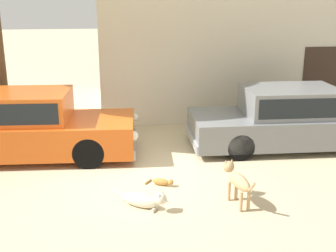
{
  "coord_description": "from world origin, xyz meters",
  "views": [
    {
      "loc": [
        -0.44,
        -8.15,
        3.48
      ],
      "look_at": [
        0.71,
        0.2,
        0.9
      ],
      "focal_mm": 45.8,
      "sensor_mm": 36.0,
      "label": 1
    }
  ],
  "objects_px": {
    "stray_dog_tan": "(237,179)",
    "stray_cat": "(162,182)",
    "stray_dog_spotted": "(145,200)",
    "parked_sedan_second": "(290,118)",
    "parked_sedan_nearest": "(23,125)"
  },
  "relations": [
    {
      "from": "stray_dog_tan",
      "to": "stray_cat",
      "type": "relative_size",
      "value": 1.97
    },
    {
      "from": "stray_dog_spotted",
      "to": "stray_dog_tan",
      "type": "relative_size",
      "value": 0.91
    },
    {
      "from": "parked_sedan_second",
      "to": "stray_cat",
      "type": "xyz_separation_m",
      "value": [
        -3.29,
        -1.82,
        -0.63
      ]
    },
    {
      "from": "stray_dog_spotted",
      "to": "parked_sedan_second",
      "type": "bearing_deg",
      "value": 69.2
    },
    {
      "from": "parked_sedan_nearest",
      "to": "stray_dog_tan",
      "type": "height_order",
      "value": "parked_sedan_nearest"
    },
    {
      "from": "parked_sedan_nearest",
      "to": "stray_dog_tan",
      "type": "distance_m",
      "value": 4.94
    },
    {
      "from": "stray_dog_spotted",
      "to": "stray_cat",
      "type": "xyz_separation_m",
      "value": [
        0.41,
        0.86,
        -0.08
      ]
    },
    {
      "from": "stray_dog_spotted",
      "to": "parked_sedan_nearest",
      "type": "bearing_deg",
      "value": 164.12
    },
    {
      "from": "parked_sedan_second",
      "to": "stray_cat",
      "type": "bearing_deg",
      "value": -148.84
    },
    {
      "from": "stray_dog_tan",
      "to": "stray_cat",
      "type": "height_order",
      "value": "stray_dog_tan"
    },
    {
      "from": "stray_dog_spotted",
      "to": "stray_cat",
      "type": "distance_m",
      "value": 0.96
    },
    {
      "from": "parked_sedan_nearest",
      "to": "stray_dog_tan",
      "type": "relative_size",
      "value": 4.6
    },
    {
      "from": "parked_sedan_second",
      "to": "stray_dog_spotted",
      "type": "xyz_separation_m",
      "value": [
        -3.7,
        -2.68,
        -0.56
      ]
    },
    {
      "from": "stray_cat",
      "to": "stray_dog_spotted",
      "type": "bearing_deg",
      "value": -87.28
    },
    {
      "from": "parked_sedan_second",
      "to": "stray_dog_tan",
      "type": "height_order",
      "value": "parked_sedan_second"
    }
  ]
}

